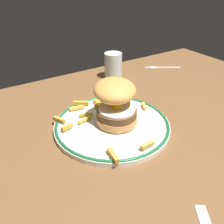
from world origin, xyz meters
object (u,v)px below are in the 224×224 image
at_px(burger, 116,102).
at_px(fork, 162,67).
at_px(water_glass, 113,67).
at_px(dinner_plate, 112,124).

xyz_separation_m(burger, fork, (0.39, 0.25, -0.07)).
height_order(burger, fork, burger).
relative_size(water_glass, fork, 0.71).
height_order(burger, water_glass, burger).
bearing_deg(water_glass, fork, -6.74).
xyz_separation_m(dinner_plate, water_glass, (0.18, 0.28, 0.03)).
distance_m(burger, fork, 0.47).
relative_size(dinner_plate, fork, 2.31).
bearing_deg(water_glass, dinner_plate, -123.53).
xyz_separation_m(water_glass, fork, (0.22, -0.03, -0.04)).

